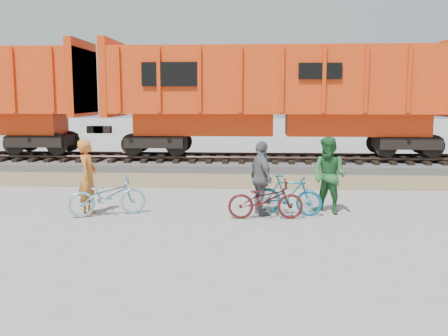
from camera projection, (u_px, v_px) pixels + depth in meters
The scene contains 11 objects.
ground at pixel (233, 219), 11.81m from camera, with size 120.00×120.00×0.00m, color #9E9E99.
gravel_strip at pixel (240, 181), 17.24m from camera, with size 120.00×3.00×0.02m, color #8E8058.
ballast_bed at pixel (242, 164), 20.68m from camera, with size 120.00×4.00×0.30m, color slate.
track at pixel (242, 156), 20.64m from camera, with size 120.00×2.60×0.24m.
hopper_car_center at pixel (280, 94), 20.20m from camera, with size 14.00×3.13×4.65m.
bicycle_blue at pixel (107, 196), 12.12m from camera, with size 0.65×1.87×0.98m, color #7CB5CE.
bicycle_teal at pixel (289, 195), 12.20m from camera, with size 0.46×1.64×0.99m, color #105F81.
bicycle_maroon at pixel (266, 199), 11.79m from camera, with size 0.62×1.78×0.93m, color #511616.
person_solo at pixel (88, 177), 12.19m from camera, with size 0.68×0.44×1.86m, color #C86A27.
person_man at pixel (329, 176), 12.28m from camera, with size 0.92×0.72×1.90m, color #276530.
person_woman at pixel (261, 178), 12.13m from camera, with size 1.07×0.44×1.82m, color slate.
Camera 1 is at (0.49, -11.52, 2.84)m, focal length 40.00 mm.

